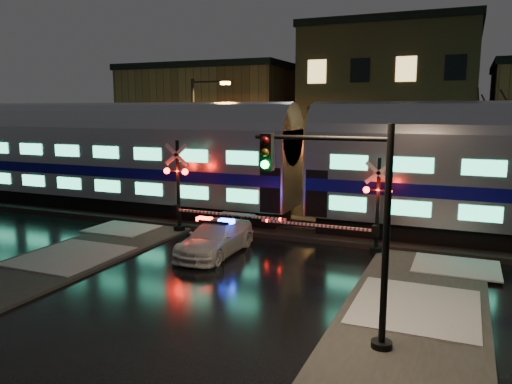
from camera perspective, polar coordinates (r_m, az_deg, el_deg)
ground at (r=19.98m, az=-0.42°, el=-7.50°), size 120.00×120.00×0.00m
ballast at (r=24.46m, az=4.23°, el=-4.05°), size 90.00×4.20×0.24m
sidewalk_left at (r=19.10m, az=-26.70°, el=-9.17°), size 4.00×20.00×0.12m
sidewalk_right at (r=12.95m, az=16.47°, el=-17.42°), size 4.00×20.00×0.12m
building_left at (r=44.59m, az=-4.61°, el=7.74°), size 14.00×10.00×9.00m
building_mid at (r=40.43m, az=15.19°, el=9.04°), size 12.00×11.00×11.50m
train at (r=23.75m, az=5.44°, el=3.52°), size 51.00×3.12×5.92m
police_car at (r=20.34m, az=-4.65°, el=-5.26°), size 1.87×4.58×1.49m
crossing_signal_right at (r=20.58m, az=12.66°, el=-2.56°), size 5.55×0.65×3.93m
crossing_signal_left at (r=23.57m, az=-8.24°, el=-0.42°), size 6.20×0.67×4.39m
traffic_light at (r=12.18m, az=10.62°, el=-4.47°), size 3.57×0.67×5.52m
streetlight at (r=30.56m, az=-6.72°, el=6.69°), size 2.54×0.27×7.60m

